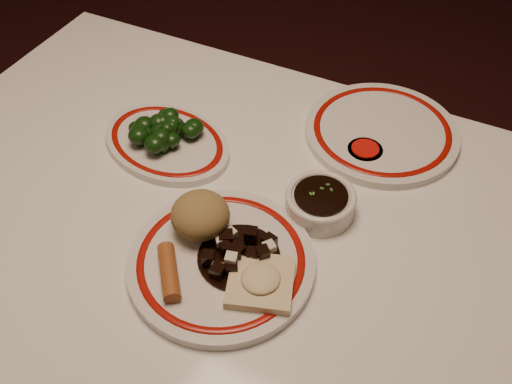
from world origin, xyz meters
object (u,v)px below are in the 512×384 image
(broccoli_plate, at_px, (167,142))
(broccoli_pile, at_px, (163,130))
(stirfry_heap, at_px, (238,253))
(main_plate, at_px, (221,262))
(dining_table, at_px, (213,257))
(rice_mound, at_px, (200,215))
(spring_roll, at_px, (169,272))
(fried_wonton, at_px, (261,281))
(soy_bowl, at_px, (320,204))

(broccoli_plate, height_order, broccoli_pile, broccoli_pile)
(stirfry_heap, bearing_deg, broccoli_pile, 143.73)
(main_plate, distance_m, broccoli_plate, 0.29)
(main_plate, height_order, broccoli_pile, broccoli_pile)
(dining_table, distance_m, rice_mound, 0.15)
(spring_roll, distance_m, broccoli_pile, 0.31)
(main_plate, bearing_deg, fried_wonton, -12.01)
(main_plate, bearing_deg, spring_roll, -130.16)
(fried_wonton, relative_size, soy_bowl, 1.04)
(rice_mound, height_order, spring_roll, rice_mound)
(fried_wonton, distance_m, soy_bowl, 0.18)
(fried_wonton, height_order, broccoli_pile, broccoli_pile)
(dining_table, distance_m, stirfry_heap, 0.15)
(spring_roll, xyz_separation_m, fried_wonton, (0.13, 0.05, -0.00))
(broccoli_plate, distance_m, broccoli_pile, 0.03)
(spring_roll, relative_size, soy_bowl, 0.82)
(main_plate, bearing_deg, dining_table, 130.93)
(fried_wonton, relative_size, stirfry_heap, 0.94)
(dining_table, bearing_deg, broccoli_plate, 141.59)
(main_plate, distance_m, rice_mound, 0.08)
(fried_wonton, xyz_separation_m, broccoli_pile, (-0.30, 0.21, 0.01))
(main_plate, bearing_deg, broccoli_plate, 138.41)
(main_plate, relative_size, stirfry_heap, 2.33)
(broccoli_plate, bearing_deg, spring_roll, -56.85)
(broccoli_plate, xyz_separation_m, broccoli_pile, (-0.00, -0.00, 0.03))
(broccoli_plate, bearing_deg, broccoli_pile, -162.66)
(rice_mound, distance_m, soy_bowl, 0.20)
(dining_table, relative_size, main_plate, 4.11)
(main_plate, relative_size, soy_bowl, 2.58)
(main_plate, height_order, stirfry_heap, stirfry_heap)
(broccoli_pile, bearing_deg, soy_bowl, -4.66)
(broccoli_plate, distance_m, soy_bowl, 0.31)
(dining_table, bearing_deg, fried_wonton, -32.01)
(broccoli_pile, bearing_deg, broccoli_plate, 17.34)
(dining_table, distance_m, broccoli_pile, 0.25)
(stirfry_heap, bearing_deg, main_plate, -148.52)
(fried_wonton, distance_m, broccoli_pile, 0.36)
(main_plate, bearing_deg, rice_mound, 145.28)
(stirfry_heap, bearing_deg, soy_bowl, 65.04)
(soy_bowl, bearing_deg, broccoli_plate, 175.03)
(broccoli_pile, bearing_deg, stirfry_heap, -36.27)
(main_plate, distance_m, spring_roll, 0.08)
(dining_table, height_order, broccoli_pile, broccoli_pile)
(soy_bowl, bearing_deg, main_plate, -119.19)
(soy_bowl, bearing_deg, fried_wonton, -96.14)
(main_plate, height_order, fried_wonton, fried_wonton)
(rice_mound, xyz_separation_m, stirfry_heap, (0.08, -0.02, -0.02))
(rice_mound, bearing_deg, broccoli_pile, 137.34)
(spring_roll, bearing_deg, fried_wonton, -18.04)
(spring_roll, height_order, soy_bowl, spring_roll)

